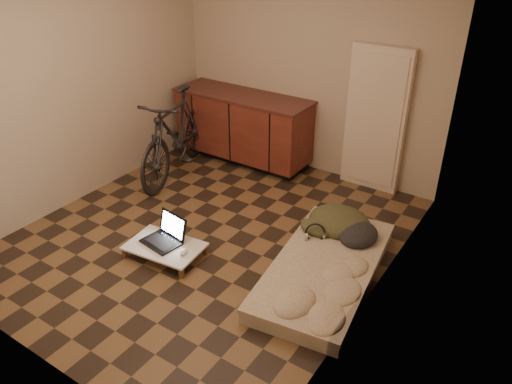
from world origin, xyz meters
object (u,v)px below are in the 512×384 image
Objects in this scene: bicycle at (175,131)px; futon at (324,269)px; laptop at (165,236)px; lap_desk at (165,247)px.

bicycle is 2.68m from futon.
bicycle is 0.96× the size of futon.
laptop is (-1.48, -0.52, 0.09)m from futon.
bicycle is 1.83m from lap_desk.
futon is 2.46× the size of lap_desk.
laptop is (-0.05, 0.06, 0.07)m from lap_desk.
lap_desk is (-1.44, -0.58, 0.03)m from futon.
futon is 1.57m from laptop.
bicycle reaches higher than laptop.
bicycle reaches higher than lap_desk.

